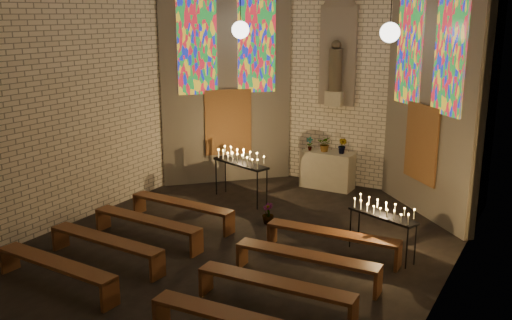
# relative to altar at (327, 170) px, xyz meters

# --- Properties ---
(floor) EXTENTS (12.00, 12.00, 0.00)m
(floor) POSITION_rel_altar_xyz_m (0.00, -5.45, -0.50)
(floor) COLOR black
(floor) RESTS_ON ground
(room) EXTENTS (8.22, 12.43, 7.00)m
(room) POSITION_rel_altar_xyz_m (-0.00, -2.08, 3.22)
(room) COLOR #F1E3C9
(room) RESTS_ON ground
(altar) EXTENTS (1.40, 0.60, 1.00)m
(altar) POSITION_rel_altar_xyz_m (0.00, 0.00, 0.00)
(altar) COLOR beige
(altar) RESTS_ON ground
(flower_vase_left) EXTENTS (0.21, 0.15, 0.37)m
(flower_vase_left) POSITION_rel_altar_xyz_m (-0.50, -0.09, 0.68)
(flower_vase_left) COLOR #4C723F
(flower_vase_left) RESTS_ON altar
(flower_vase_center) EXTENTS (0.42, 0.37, 0.43)m
(flower_vase_center) POSITION_rel_altar_xyz_m (-0.08, -0.00, 0.72)
(flower_vase_center) COLOR #4C723F
(flower_vase_center) RESTS_ON altar
(flower_vase_right) EXTENTS (0.29, 0.26, 0.44)m
(flower_vase_right) POSITION_rel_altar_xyz_m (0.40, 0.00, 0.72)
(flower_vase_right) COLOR #4C723F
(flower_vase_right) RESTS_ON altar
(aisle_flower_pot) EXTENTS (0.34, 0.34, 0.47)m
(aisle_flower_pot) POSITION_rel_altar_xyz_m (-0.11, -3.17, -0.26)
(aisle_flower_pot) COLOR #4C723F
(aisle_flower_pot) RESTS_ON ground
(votive_stand_left) EXTENTS (1.73, 0.91, 1.24)m
(votive_stand_left) POSITION_rel_altar_xyz_m (-1.49, -2.07, 0.56)
(votive_stand_left) COLOR black
(votive_stand_left) RESTS_ON ground
(votive_stand_right) EXTENTS (1.47, 0.81, 1.06)m
(votive_stand_right) POSITION_rel_altar_xyz_m (2.64, -3.63, 0.41)
(votive_stand_right) COLOR black
(votive_stand_right) RESTS_ON ground
(pew_left_0) EXTENTS (2.66, 0.49, 0.51)m
(pew_left_0) POSITION_rel_altar_xyz_m (-1.81, -4.12, -0.09)
(pew_left_0) COLOR #562F18
(pew_left_0) RESTS_ON ground
(pew_right_0) EXTENTS (2.66, 0.49, 0.51)m
(pew_right_0) POSITION_rel_altar_xyz_m (1.81, -4.12, -0.09)
(pew_right_0) COLOR #562F18
(pew_right_0) RESTS_ON ground
(pew_left_1) EXTENTS (2.66, 0.49, 0.51)m
(pew_left_1) POSITION_rel_altar_xyz_m (-1.81, -5.32, -0.09)
(pew_left_1) COLOR #562F18
(pew_left_1) RESTS_ON ground
(pew_right_1) EXTENTS (2.66, 0.49, 0.51)m
(pew_right_1) POSITION_rel_altar_xyz_m (1.81, -5.32, -0.09)
(pew_right_1) COLOR #562F18
(pew_right_1) RESTS_ON ground
(pew_left_2) EXTENTS (2.66, 0.49, 0.51)m
(pew_left_2) POSITION_rel_altar_xyz_m (-1.81, -6.52, -0.09)
(pew_left_2) COLOR #562F18
(pew_left_2) RESTS_ON ground
(pew_right_2) EXTENTS (2.66, 0.49, 0.51)m
(pew_right_2) POSITION_rel_altar_xyz_m (1.81, -6.52, -0.09)
(pew_right_2) COLOR #562F18
(pew_right_2) RESTS_ON ground
(pew_left_3) EXTENTS (2.66, 0.49, 0.51)m
(pew_left_3) POSITION_rel_altar_xyz_m (-1.81, -7.72, -0.09)
(pew_left_3) COLOR #562F18
(pew_left_3) RESTS_ON ground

